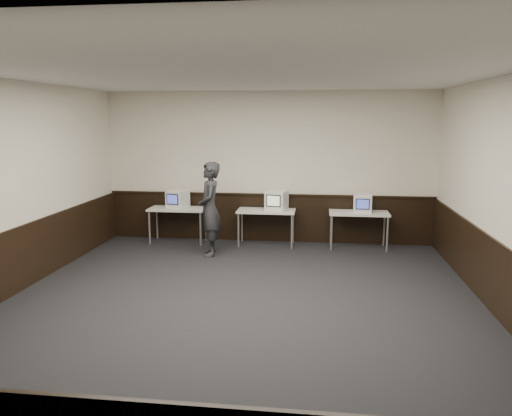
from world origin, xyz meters
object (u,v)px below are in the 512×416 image
at_px(person, 210,209).
at_px(emac_right, 362,203).
at_px(desk_center, 266,213).
at_px(desk_right, 359,215).
at_px(desk_left, 178,211).
at_px(emac_left, 178,199).
at_px(emac_center, 277,200).

bearing_deg(person, emac_right, 93.34).
relative_size(desk_center, desk_right, 1.00).
xyz_separation_m(desk_left, desk_center, (1.90, 0.00, 0.00)).
xyz_separation_m(desk_left, emac_left, (-0.00, 0.04, 0.26)).
bearing_deg(emac_left, desk_right, 16.39).
bearing_deg(desk_right, person, -162.77).
bearing_deg(desk_center, emac_left, 178.82).
xyz_separation_m(desk_center, desk_right, (1.90, 0.00, 0.00)).
distance_m(desk_left, desk_center, 1.90).
relative_size(desk_left, emac_left, 2.43).
height_order(desk_center, emac_left, emac_left).
height_order(desk_left, desk_center, same).
bearing_deg(desk_right, desk_center, 180.00).
bearing_deg(emac_right, emac_center, -177.82).
relative_size(desk_left, desk_center, 1.00).
distance_m(desk_center, emac_center, 0.35).
bearing_deg(desk_left, person, -45.05).
xyz_separation_m(emac_right, person, (-2.96, -0.89, -0.02)).
bearing_deg(emac_center, desk_right, 11.72).
height_order(desk_right, emac_right, emac_right).
xyz_separation_m(desk_left, emac_center, (2.11, 0.04, 0.28)).
xyz_separation_m(desk_center, person, (-1.00, -0.90, 0.23)).
xyz_separation_m(emac_center, emac_right, (1.75, -0.05, -0.02)).
relative_size(emac_left, emac_right, 1.20).
bearing_deg(desk_left, emac_left, 96.13).
bearing_deg(emac_right, desk_right, 173.99).
relative_size(desk_center, emac_center, 2.35).
bearing_deg(desk_center, desk_right, 0.00).
relative_size(desk_center, person, 0.66).
distance_m(emac_center, person, 1.53).
distance_m(emac_left, person, 1.30).
xyz_separation_m(desk_center, emac_left, (-1.90, 0.04, 0.26)).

